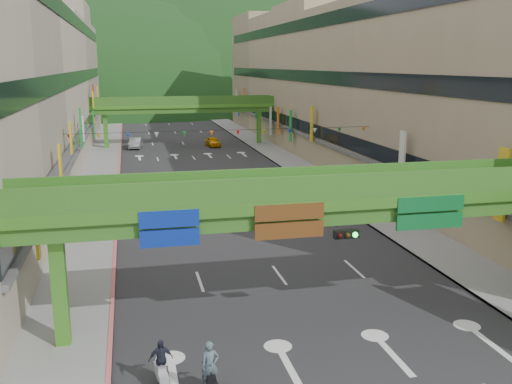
# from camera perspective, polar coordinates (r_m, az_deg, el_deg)

# --- Properties ---
(road_slab) EXTENTS (18.00, 140.00, 0.02)m
(road_slab) POSITION_cam_1_polar(r_m,az_deg,el_deg) (68.72, -5.87, 2.89)
(road_slab) COLOR #28282B
(road_slab) RESTS_ON ground
(sidewalk_left) EXTENTS (4.00, 140.00, 0.15)m
(sidewalk_left) POSITION_cam_1_polar(r_m,az_deg,el_deg) (68.32, -15.07, 2.51)
(sidewalk_left) COLOR gray
(sidewalk_left) RESTS_ON ground
(sidewalk_right) EXTENTS (4.00, 140.00, 0.15)m
(sidewalk_right) POSITION_cam_1_polar(r_m,az_deg,el_deg) (70.83, 3.01, 3.28)
(sidewalk_right) COLOR gray
(sidewalk_right) RESTS_ON ground
(curb_left) EXTENTS (0.20, 140.00, 0.18)m
(curb_left) POSITION_cam_1_polar(r_m,az_deg,el_deg) (68.26, -13.48, 2.60)
(curb_left) COLOR #CC5959
(curb_left) RESTS_ON ground
(curb_right) EXTENTS (0.20, 140.00, 0.18)m
(curb_right) POSITION_cam_1_polar(r_m,az_deg,el_deg) (70.34, 1.52, 3.24)
(curb_right) COLOR gray
(curb_right) RESTS_ON ground
(building_row_left) EXTENTS (12.80, 95.00, 19.00)m
(building_row_left) POSITION_cam_1_polar(r_m,az_deg,el_deg) (68.19, -22.30, 9.94)
(building_row_left) COLOR #9E937F
(building_row_left) RESTS_ON ground
(building_row_right) EXTENTS (12.80, 95.00, 19.00)m
(building_row_right) POSITION_cam_1_polar(r_m,az_deg,el_deg) (72.46, 9.26, 10.81)
(building_row_right) COLOR gray
(building_row_right) RESTS_ON ground
(overpass_near) EXTENTS (28.00, 12.27, 7.10)m
(overpass_near) POSITION_cam_1_polar(r_m,az_deg,el_deg) (25.15, 8.41, -2.28)
(overpass_near) COLOR #4C9E2D
(overpass_near) RESTS_ON ground
(overpass_far) EXTENTS (28.00, 2.20, 7.10)m
(overpass_far) POSITION_cam_1_polar(r_m,az_deg,el_deg) (82.88, -7.22, 8.29)
(overpass_far) COLOR #4C9E2D
(overpass_far) RESTS_ON ground
(hill_left) EXTENTS (168.00, 140.00, 112.00)m
(hill_left) POSITION_cam_1_polar(r_m,az_deg,el_deg) (177.79, -15.09, 8.52)
(hill_left) COLOR #1C4419
(hill_left) RESTS_ON ground
(hill_right) EXTENTS (208.00, 176.00, 128.00)m
(hill_right) POSITION_cam_1_polar(r_m,az_deg,el_deg) (200.33, -3.23, 9.35)
(hill_right) COLOR #1C4419
(hill_right) RESTS_ON ground
(bunting_string) EXTENTS (26.00, 0.36, 0.47)m
(bunting_string) POSITION_cam_1_polar(r_m,az_deg,el_deg) (48.26, -3.14, 5.92)
(bunting_string) COLOR black
(bunting_string) RESTS_ON ground
(scooter_rider_near) EXTENTS (0.66, 1.60, 2.09)m
(scooter_rider_near) POSITION_cam_1_polar(r_m,az_deg,el_deg) (21.29, -4.59, -17.41)
(scooter_rider_near) COLOR black
(scooter_rider_near) RESTS_ON ground
(scooter_rider_mid) EXTENTS (0.99, 1.60, 2.22)m
(scooter_rider_mid) POSITION_cam_1_polar(r_m,az_deg,el_deg) (46.46, 2.27, -0.35)
(scooter_rider_mid) COLOR black
(scooter_rider_mid) RESTS_ON ground
(scooter_rider_left) EXTENTS (0.94, 1.60, 1.89)m
(scooter_rider_left) POSITION_cam_1_polar(r_m,az_deg,el_deg) (22.02, -9.48, -16.61)
(scooter_rider_left) COLOR #9F9FA6
(scooter_rider_left) RESTS_ON ground
(scooter_rider_far) EXTENTS (0.81, 1.60, 1.92)m
(scooter_rider_far) POSITION_cam_1_polar(r_m,az_deg,el_deg) (44.47, -6.25, -1.28)
(scooter_rider_far) COLOR maroon
(scooter_rider_far) RESTS_ON ground
(parked_scooter_row) EXTENTS (1.60, 9.40, 1.08)m
(parked_scooter_row) POSITION_cam_1_polar(r_m,az_deg,el_deg) (50.17, 5.94, -0.18)
(parked_scooter_row) COLOR black
(parked_scooter_row) RESTS_ON ground
(car_silver) EXTENTS (2.18, 4.74, 1.50)m
(car_silver) POSITION_cam_1_polar(r_m,az_deg,el_deg) (82.20, -11.95, 4.81)
(car_silver) COLOR #95969D
(car_silver) RESTS_ON ground
(car_yellow) EXTENTS (2.00, 4.20, 1.39)m
(car_yellow) POSITION_cam_1_polar(r_m,az_deg,el_deg) (82.46, -4.33, 5.04)
(car_yellow) COLOR #F19E04
(car_yellow) RESTS_ON ground
(pedestrian_red) EXTENTS (0.92, 0.81, 1.60)m
(pedestrian_red) POSITION_cam_1_polar(r_m,az_deg,el_deg) (42.55, 16.07, -2.57)
(pedestrian_red) COLOR red
(pedestrian_red) RESTS_ON ground
(pedestrian_dark) EXTENTS (0.91, 0.39, 1.54)m
(pedestrian_dark) POSITION_cam_1_polar(r_m,az_deg,el_deg) (50.39, 11.20, -0.01)
(pedestrian_dark) COLOR black
(pedestrian_dark) RESTS_ON ground
(pedestrian_blue) EXTENTS (0.76, 0.52, 1.56)m
(pedestrian_blue) POSITION_cam_1_polar(r_m,az_deg,el_deg) (43.43, 15.42, -2.25)
(pedestrian_blue) COLOR #394D66
(pedestrian_blue) RESTS_ON ground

